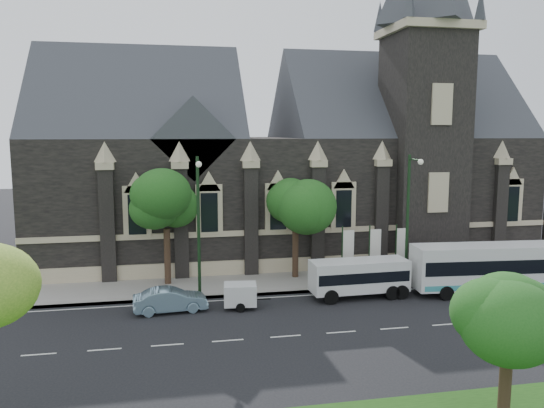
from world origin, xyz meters
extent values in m
plane|color=black|center=(0.00, 0.00, 0.00)|extent=(160.00, 160.00, 0.00)
cube|color=gray|center=(0.00, 9.50, 0.07)|extent=(80.00, 5.00, 0.15)
cube|color=black|center=(4.00, 19.50, 5.00)|extent=(40.00, 15.00, 10.00)
cube|color=#33353B|center=(-8.00, 19.50, 10.00)|extent=(16.00, 15.00, 15.00)
cube|color=#33353B|center=(14.00, 19.50, 10.00)|extent=(20.00, 15.00, 15.00)
cube|color=#33353B|center=(-4.00, 15.00, 10.00)|extent=(6.00, 6.00, 6.00)
cube|color=black|center=(14.00, 13.50, 9.00)|extent=(5.50, 5.50, 18.00)
cube|color=tan|center=(14.00, 13.50, 18.20)|extent=(6.20, 6.20, 0.60)
cube|color=tan|center=(4.00, 11.96, 3.20)|extent=(40.00, 0.22, 0.40)
cube|color=tan|center=(4.00, 11.96, 0.60)|extent=(40.00, 0.25, 1.20)
cube|color=black|center=(2.00, 11.82, 4.80)|extent=(1.20, 0.12, 2.80)
cylinder|color=black|center=(6.00, -9.50, 1.54)|extent=(0.44, 0.44, 3.08)
sphere|color=#1E531A|center=(6.00, -9.50, 4.48)|extent=(3.20, 3.20, 3.20)
sphere|color=#1E531A|center=(6.60, -8.90, 5.08)|extent=(2.40, 2.40, 2.40)
cylinder|color=black|center=(3.00, 10.50, 1.98)|extent=(0.44, 0.44, 3.96)
sphere|color=#1E531A|center=(3.00, 10.50, 5.64)|extent=(3.84, 3.84, 3.84)
sphere|color=#1E531A|center=(3.72, 11.22, 6.36)|extent=(2.88, 2.88, 2.88)
cylinder|color=black|center=(-6.00, 10.50, 1.98)|extent=(0.44, 0.44, 3.96)
sphere|color=#1E531A|center=(-6.00, 10.50, 5.57)|extent=(3.68, 3.68, 3.68)
sphere|color=#1E531A|center=(-5.31, 11.19, 6.26)|extent=(2.76, 2.76, 2.76)
cylinder|color=black|center=(10.00, 7.30, 4.50)|extent=(0.20, 0.20, 9.00)
cylinder|color=black|center=(10.00, 6.50, 8.70)|extent=(0.10, 1.60, 0.10)
sphere|color=silver|center=(10.00, 5.70, 8.60)|extent=(0.36, 0.36, 0.36)
cylinder|color=black|center=(-4.00, 7.30, 4.50)|extent=(0.20, 0.20, 9.00)
cylinder|color=black|center=(-4.00, 6.50, 8.70)|extent=(0.10, 1.60, 0.10)
sphere|color=silver|center=(-4.00, 5.70, 8.60)|extent=(0.36, 0.36, 0.36)
cylinder|color=black|center=(6.00, 9.00, 2.00)|extent=(0.10, 0.10, 4.00)
cube|color=white|center=(6.45, 9.00, 2.60)|extent=(0.80, 0.04, 2.20)
cylinder|color=black|center=(8.00, 9.00, 2.00)|extent=(0.10, 0.10, 4.00)
cube|color=white|center=(8.45, 9.00, 2.60)|extent=(0.80, 0.04, 2.20)
cylinder|color=black|center=(10.00, 9.00, 2.00)|extent=(0.10, 0.10, 4.00)
cube|color=white|center=(10.45, 9.00, 2.60)|extent=(0.80, 0.04, 2.20)
cube|color=silver|center=(15.13, 4.76, 1.83)|extent=(11.16, 3.15, 2.76)
cube|color=black|center=(15.13, 4.76, 1.99)|extent=(10.72, 3.15, 0.90)
cube|color=teal|center=(15.13, 4.76, 0.75)|extent=(10.72, 3.14, 0.35)
cylinder|color=black|center=(11.19, 3.91, 0.45)|extent=(0.92, 0.35, 0.90)
cylinder|color=black|center=(11.37, 6.20, 0.45)|extent=(0.92, 0.35, 0.90)
cylinder|color=black|center=(18.51, 5.64, 0.45)|extent=(0.92, 0.35, 0.90)
cube|color=silver|center=(6.00, 5.55, 1.43)|extent=(6.29, 2.14, 1.96)
cube|color=black|center=(6.00, 5.55, 1.49)|extent=(6.04, 2.17, 0.67)
cylinder|color=black|center=(3.85, 4.51, 0.45)|extent=(0.91, 0.31, 0.90)
cylinder|color=black|center=(3.79, 6.47, 0.45)|extent=(0.91, 0.31, 0.90)
cylinder|color=black|center=(7.90, 4.63, 0.45)|extent=(0.91, 0.31, 0.90)
cylinder|color=black|center=(7.84, 6.59, 0.45)|extent=(0.91, 0.31, 0.90)
cylinder|color=black|center=(8.52, 4.64, 0.45)|extent=(0.91, 0.31, 0.90)
cylinder|color=black|center=(8.47, 6.60, 0.45)|extent=(0.91, 0.31, 0.90)
cube|color=silver|center=(-1.73, 4.85, 0.86)|extent=(2.06, 1.64, 1.25)
cylinder|color=black|center=(-1.81, 4.13, 0.27)|extent=(0.55, 0.25, 0.54)
cylinder|color=black|center=(-1.65, 5.56, 0.27)|extent=(0.55, 0.25, 0.54)
cylinder|color=black|center=(-0.49, 4.71, 0.53)|extent=(1.15, 0.20, 0.08)
imported|color=#7495A8|center=(-5.84, 5.00, 0.71)|extent=(4.41, 1.88, 1.41)
camera|label=1|loc=(-5.61, -25.54, 10.47)|focal=34.93mm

